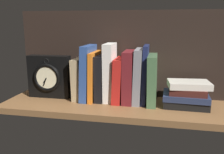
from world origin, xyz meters
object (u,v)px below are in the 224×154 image
at_px(book_orange_pandolfini, 95,76).
at_px(framed_clock, 49,77).
at_px(book_white_catcher, 110,72).
at_px(book_navy_bierce, 145,74).
at_px(book_stack_side, 187,94).
at_px(book_tan_shortstories, 80,79).
at_px(book_maroon_dawkins, 129,77).
at_px(book_black_skeptic, 101,78).
at_px(book_gray_chess, 138,76).
at_px(book_green_romantic, 152,79).
at_px(book_blue_modern, 88,73).
at_px(book_red_requiem, 119,80).

bearing_deg(book_orange_pandolfini, framed_clock, -176.86).
bearing_deg(book_white_catcher, book_orange_pandolfini, 180.00).
xyz_separation_m(book_navy_bierce, book_stack_side, (0.17, -0.02, -0.07)).
distance_m(book_tan_shortstories, book_maroon_dawkins, 0.22).
height_order(book_navy_bierce, framed_clock, book_navy_bierce).
bearing_deg(book_maroon_dawkins, book_navy_bierce, 0.00).
bearing_deg(framed_clock, book_stack_side, -0.81).
distance_m(book_orange_pandolfini, book_black_skeptic, 0.03).
relative_size(book_tan_shortstories, framed_clock, 0.95).
xyz_separation_m(book_orange_pandolfini, framed_clock, (-0.20, -0.01, -0.01)).
height_order(book_gray_chess, book_stack_side, book_gray_chess).
xyz_separation_m(book_white_catcher, book_stack_side, (0.31, -0.02, -0.07)).
height_order(book_orange_pandolfini, book_navy_bierce, book_navy_bierce).
relative_size(book_maroon_dawkins, framed_clock, 1.14).
relative_size(book_orange_pandolfini, book_green_romantic, 1.04).
distance_m(book_white_catcher, book_stack_side, 0.32).
relative_size(book_white_catcher, book_green_romantic, 1.22).
height_order(framed_clock, book_stack_side, framed_clock).
bearing_deg(framed_clock, book_green_romantic, 1.43).
distance_m(framed_clock, book_stack_side, 0.59).
bearing_deg(book_green_romantic, book_white_catcher, 180.00).
height_order(book_tan_shortstories, book_blue_modern, book_blue_modern).
relative_size(book_blue_modern, book_white_catcher, 0.96).
bearing_deg(book_stack_side, book_maroon_dawkins, 175.21).
distance_m(book_navy_bierce, book_green_romantic, 0.04).
distance_m(book_tan_shortstories, framed_clock, 0.14).
xyz_separation_m(book_blue_modern, framed_clock, (-0.18, -0.01, -0.02)).
distance_m(book_gray_chess, book_stack_side, 0.21).
height_order(book_tan_shortstories, book_maroon_dawkins, book_maroon_dawkins).
xyz_separation_m(book_blue_modern, book_maroon_dawkins, (0.18, 0.00, -0.01)).
height_order(book_white_catcher, book_green_romantic, book_white_catcher).
bearing_deg(book_white_catcher, book_blue_modern, 180.00).
bearing_deg(book_orange_pandolfini, book_gray_chess, 0.00).
relative_size(book_blue_modern, book_maroon_dawkins, 1.09).
bearing_deg(framed_clock, book_white_catcher, 2.36).
xyz_separation_m(book_maroon_dawkins, book_green_romantic, (0.10, 0.00, -0.01)).
relative_size(book_red_requiem, book_navy_bierce, 0.77).
xyz_separation_m(book_orange_pandolfini, book_black_skeptic, (0.03, 0.00, -0.01)).
xyz_separation_m(book_orange_pandolfini, book_green_romantic, (0.25, 0.00, -0.00)).
relative_size(book_black_skeptic, book_navy_bierce, 0.81).
bearing_deg(book_white_catcher, book_black_skeptic, 180.00).
relative_size(book_orange_pandolfini, book_black_skeptic, 1.08).
relative_size(book_tan_shortstories, book_navy_bierce, 0.74).
xyz_separation_m(book_orange_pandolfini, book_maroon_dawkins, (0.15, 0.00, 0.00)).
height_order(book_red_requiem, book_green_romantic, book_green_romantic).
distance_m(book_red_requiem, book_gray_chess, 0.08).
distance_m(book_red_requiem, book_green_romantic, 0.14).
distance_m(book_maroon_dawkins, framed_clock, 0.35).
xyz_separation_m(book_gray_chess, framed_clock, (-0.39, -0.01, -0.02)).
bearing_deg(book_maroon_dawkins, book_tan_shortstories, 180.00).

